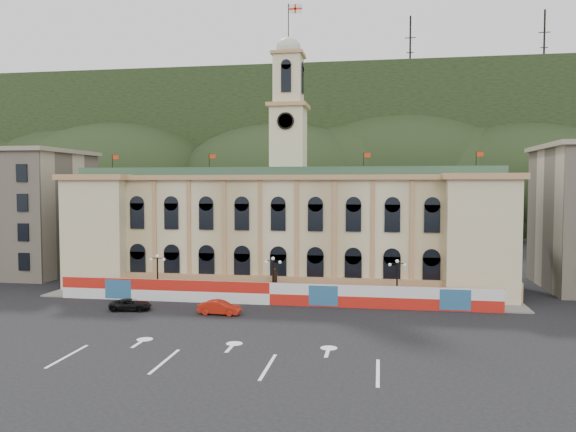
% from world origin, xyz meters
% --- Properties ---
extents(ground, '(260.00, 260.00, 0.00)m').
position_xyz_m(ground, '(0.00, 0.00, 0.00)').
color(ground, black).
rests_on(ground, ground).
extents(lane_markings, '(26.00, 10.00, 0.02)m').
position_xyz_m(lane_markings, '(0.00, -5.00, 0.00)').
color(lane_markings, white).
rests_on(lane_markings, ground).
extents(hill_ridge, '(230.00, 80.00, 64.00)m').
position_xyz_m(hill_ridge, '(0.03, 121.99, 19.48)').
color(hill_ridge, black).
rests_on(hill_ridge, ground).
extents(city_hall, '(56.20, 17.60, 37.10)m').
position_xyz_m(city_hall, '(0.00, 27.63, 7.85)').
color(city_hall, beige).
rests_on(city_hall, ground).
extents(side_building_left, '(21.00, 17.00, 18.60)m').
position_xyz_m(side_building_left, '(-43.00, 30.93, 9.33)').
color(side_building_left, '#BBAA90').
rests_on(side_building_left, ground).
extents(hoarding_fence, '(50.00, 0.44, 2.50)m').
position_xyz_m(hoarding_fence, '(0.06, 15.07, 1.25)').
color(hoarding_fence, red).
rests_on(hoarding_fence, ground).
extents(pavement, '(56.00, 5.50, 0.16)m').
position_xyz_m(pavement, '(0.00, 17.75, 0.08)').
color(pavement, slate).
rests_on(pavement, ground).
extents(statue, '(1.40, 1.40, 3.72)m').
position_xyz_m(statue, '(0.00, 18.00, 1.19)').
color(statue, '#595651').
rests_on(statue, ground).
extents(lamp_left, '(1.96, 0.44, 5.15)m').
position_xyz_m(lamp_left, '(-14.00, 17.00, 3.07)').
color(lamp_left, black).
rests_on(lamp_left, ground).
extents(lamp_center, '(1.96, 0.44, 5.15)m').
position_xyz_m(lamp_center, '(0.00, 17.00, 3.07)').
color(lamp_center, black).
rests_on(lamp_center, ground).
extents(lamp_right, '(1.96, 0.44, 5.15)m').
position_xyz_m(lamp_right, '(14.00, 17.00, 3.07)').
color(lamp_right, black).
rests_on(lamp_right, ground).
extents(red_sedan, '(1.91, 4.52, 1.45)m').
position_xyz_m(red_sedan, '(-4.22, 9.58, 0.72)').
color(red_sedan, '#AA1B0C').
rests_on(red_sedan, ground).
extents(black_suv, '(3.26, 4.96, 1.22)m').
position_xyz_m(black_suv, '(-14.14, 9.89, 0.61)').
color(black_suv, black).
rests_on(black_suv, ground).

